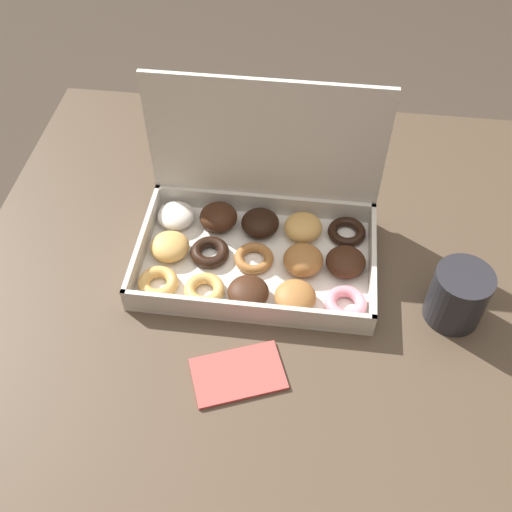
# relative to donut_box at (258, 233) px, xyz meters

# --- Properties ---
(ground_plane) EXTENTS (8.00, 8.00, 0.00)m
(ground_plane) POSITION_rel_donut_box_xyz_m (0.06, -0.09, -0.81)
(ground_plane) COLOR #42382D
(dining_table) EXTENTS (1.07, 1.02, 0.76)m
(dining_table) POSITION_rel_donut_box_xyz_m (0.06, -0.09, -0.14)
(dining_table) COLOR #4C3D2D
(dining_table) RESTS_ON ground_plane
(donut_box) EXTENTS (0.39, 0.25, 0.28)m
(donut_box) POSITION_rel_donut_box_xyz_m (0.00, 0.00, 0.00)
(donut_box) COLOR silver
(donut_box) RESTS_ON dining_table
(coffee_mug) EXTENTS (0.09, 0.09, 0.10)m
(coffee_mug) POSITION_rel_donut_box_xyz_m (0.32, -0.09, 0.00)
(coffee_mug) COLOR #232328
(coffee_mug) RESTS_ON dining_table
(paper_napkin) EXTENTS (0.15, 0.12, 0.01)m
(paper_napkin) POSITION_rel_donut_box_xyz_m (-0.00, -0.24, -0.04)
(paper_napkin) COLOR #CC4C47
(paper_napkin) RESTS_ON dining_table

